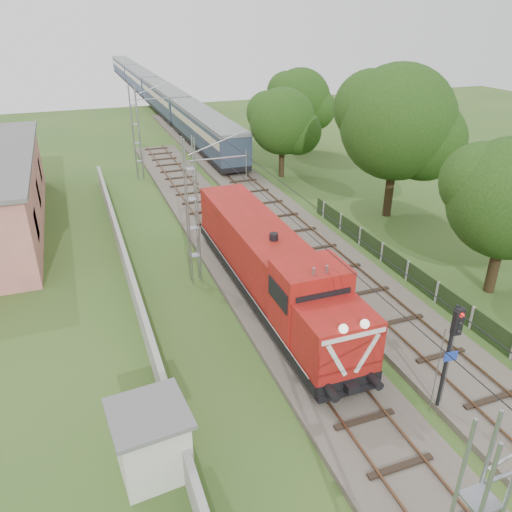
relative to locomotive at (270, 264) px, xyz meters
name	(u,v)px	position (x,y,z in m)	size (l,w,h in m)	color
ground	(354,414)	(0.00, -8.55, -2.16)	(140.00, 140.00, 0.00)	#30511E
track_main	(281,314)	(0.00, -1.55, -1.98)	(4.20, 70.00, 0.45)	#6B6054
track_side	(275,211)	(5.00, 11.45, -1.98)	(4.20, 80.00, 0.45)	#6B6054
catenary	(193,213)	(-2.95, 3.45, 1.89)	(3.31, 70.00, 8.00)	gray
boundary_wall	(131,280)	(-6.50, 3.45, -1.41)	(0.25, 40.00, 1.50)	#9E9E99
fence	(472,318)	(8.00, -5.55, -1.56)	(0.12, 32.00, 1.20)	black
locomotive	(270,264)	(0.00, 0.00, 0.00)	(2.87, 16.36, 4.15)	black
coach_rake	(151,87)	(5.00, 63.66, 0.27)	(2.91, 86.91, 3.37)	black
signal_post	(452,342)	(2.97, -9.54, 1.04)	(0.51, 0.40, 4.66)	black
relay_hut	(152,441)	(-7.40, -8.41, -0.91)	(2.59, 2.59, 2.47)	beige
tree_a	(511,200)	(11.52, -3.08, 2.99)	(6.37, 6.07, 8.26)	#3A2D18
tree_b	(399,124)	(12.65, 8.24, 4.45)	(8.18, 7.79, 10.60)	#3A2D18
tree_c	(283,122)	(9.10, 19.69, 2.68)	(5.99, 5.70, 7.76)	#3A2D18
tree_d	(301,100)	(14.38, 27.50, 3.10)	(6.50, 6.19, 8.42)	#3A2D18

